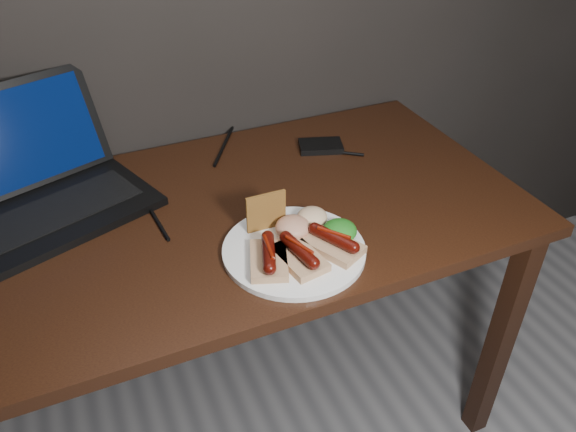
% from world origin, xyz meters
% --- Properties ---
extents(desk, '(1.40, 0.70, 0.75)m').
position_xyz_m(desk, '(0.00, 1.38, 0.66)').
color(desk, '#331A0C').
rests_on(desk, ground).
extents(laptop, '(0.48, 0.44, 0.25)m').
position_xyz_m(laptop, '(-0.33, 1.56, 0.80)').
color(laptop, black).
rests_on(laptop, desk).
extents(hard_drive, '(0.13, 0.10, 0.02)m').
position_xyz_m(hard_drive, '(0.35, 1.55, 0.76)').
color(hard_drive, black).
rests_on(hard_drive, desk).
extents(desk_cables, '(0.95, 0.44, 0.01)m').
position_xyz_m(desk_cables, '(-0.06, 1.53, 0.75)').
color(desk_cables, black).
rests_on(desk_cables, desk).
extents(plate, '(0.29, 0.29, 0.01)m').
position_xyz_m(plate, '(0.11, 1.19, 0.76)').
color(plate, white).
rests_on(plate, desk).
extents(bread_sausage_left, '(0.10, 0.13, 0.04)m').
position_xyz_m(bread_sausage_left, '(0.05, 1.16, 0.78)').
color(bread_sausage_left, '#DBB180').
rests_on(bread_sausage_left, plate).
extents(bread_sausage_center, '(0.09, 0.13, 0.04)m').
position_xyz_m(bread_sausage_center, '(0.10, 1.15, 0.78)').
color(bread_sausage_center, '#DBB180').
rests_on(bread_sausage_center, plate).
extents(bread_sausage_right, '(0.11, 0.13, 0.04)m').
position_xyz_m(bread_sausage_right, '(0.18, 1.15, 0.78)').
color(bread_sausage_right, '#DBB180').
rests_on(bread_sausage_right, plate).
extents(crispbread, '(0.08, 0.01, 0.08)m').
position_xyz_m(crispbread, '(0.09, 1.27, 0.80)').
color(crispbread, '#B07030').
rests_on(crispbread, plate).
extents(salad_greens, '(0.07, 0.07, 0.04)m').
position_xyz_m(salad_greens, '(0.21, 1.18, 0.78)').
color(salad_greens, '#175F13').
rests_on(salad_greens, plate).
extents(salsa_mound, '(0.07, 0.07, 0.04)m').
position_xyz_m(salsa_mound, '(0.13, 1.23, 0.78)').
color(salsa_mound, maroon).
rests_on(salsa_mound, plate).
extents(coleslaw_mound, '(0.06, 0.06, 0.04)m').
position_xyz_m(coleslaw_mound, '(0.18, 1.25, 0.78)').
color(coleslaw_mound, beige).
rests_on(coleslaw_mound, plate).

